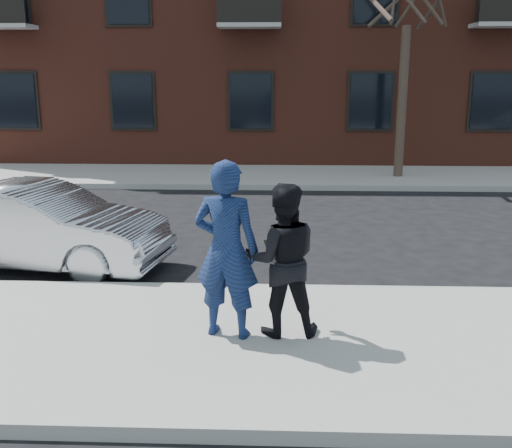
{
  "coord_description": "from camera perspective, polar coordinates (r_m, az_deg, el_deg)",
  "views": [
    {
      "loc": [
        1.02,
        -6.45,
        3.07
      ],
      "look_at": [
        0.76,
        0.4,
        1.34
      ],
      "focal_mm": 42.0,
      "sensor_mm": 36.0,
      "label": 1
    }
  ],
  "objects": [
    {
      "name": "near_sidewalk",
      "position": [
        6.96,
        -6.56,
        -11.38
      ],
      "size": [
        50.0,
        3.5,
        0.15
      ],
      "primitive_type": "cube",
      "color": "#989690",
      "rests_on": "ground"
    },
    {
      "name": "man_peacoat",
      "position": [
        6.74,
        2.51,
        -3.44
      ],
      "size": [
        0.91,
        0.74,
        1.76
      ],
      "rotation": [
        0.0,
        0.0,
        3.23
      ],
      "color": "black",
      "rests_on": "near_sidewalk"
    },
    {
      "name": "silver_sedan",
      "position": [
        10.18,
        -20.04,
        -0.24
      ],
      "size": [
        4.34,
        2.17,
        1.37
      ],
      "primitive_type": "imported",
      "rotation": [
        0.0,
        0.0,
        1.39
      ],
      "color": "#B7BABF",
      "rests_on": "ground"
    },
    {
      "name": "man_hoodie",
      "position": [
        6.66,
        -2.85,
        -2.47
      ],
      "size": [
        0.82,
        0.63,
        2.02
      ],
      "rotation": [
        0.0,
        0.0,
        2.93
      ],
      "color": "navy",
      "rests_on": "near_sidewalk"
    },
    {
      "name": "near_curb",
      "position": [
        8.6,
        -4.76,
        -6.23
      ],
      "size": [
        50.0,
        0.1,
        0.15
      ],
      "primitive_type": "cube",
      "color": "#999691",
      "rests_on": "ground"
    },
    {
      "name": "far_sidewalk",
      "position": [
        17.98,
        -1.07,
        4.6
      ],
      "size": [
        50.0,
        3.5,
        0.15
      ],
      "primitive_type": "cube",
      "color": "#989690",
      "rests_on": "ground"
    },
    {
      "name": "far_curb",
      "position": [
        16.21,
        -1.43,
        3.54
      ],
      "size": [
        50.0,
        0.1,
        0.15
      ],
      "primitive_type": "cube",
      "color": "#999691",
      "rests_on": "ground"
    },
    {
      "name": "ground",
      "position": [
        7.22,
        -6.24,
        -11.07
      ],
      "size": [
        100.0,
        100.0,
        0.0
      ],
      "primitive_type": "plane",
      "color": "black",
      "rests_on": "ground"
    }
  ]
}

